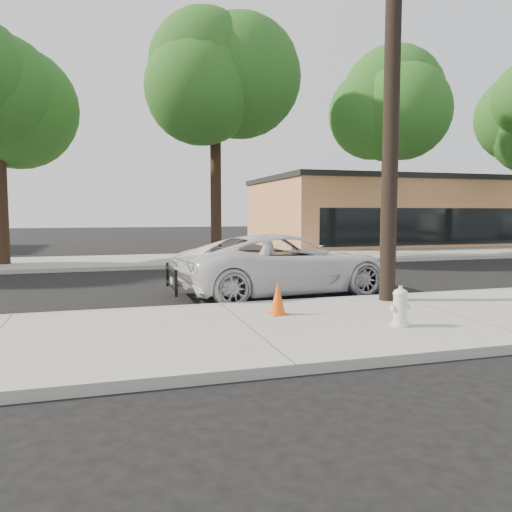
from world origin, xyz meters
name	(u,v)px	position (x,y,z in m)	size (l,w,h in m)	color
ground	(203,295)	(0.00, 0.00, 0.00)	(120.00, 120.00, 0.00)	black
near_sidewalk	(249,331)	(0.00, -4.30, 0.07)	(90.00, 4.40, 0.15)	gray
far_sidewalk	(165,261)	(0.00, 8.50, 0.07)	(90.00, 5.00, 0.15)	gray
curb_near	(221,307)	(0.00, -2.10, 0.07)	(90.00, 0.12, 0.16)	#9E9B93
building_main	(403,213)	(16.00, 16.00, 2.00)	(18.00, 10.00, 4.00)	#B6774B
utility_pole	(392,88)	(3.60, -2.70, 4.70)	(1.40, 0.34, 9.00)	black
tree_b	(2,99)	(-5.81, 8.06, 6.15)	(4.34, 4.20, 8.45)	black
tree_c	(221,90)	(2.22, 7.64, 6.91)	(4.96, 4.80, 9.55)	black
tree_d	(393,117)	(10.20, 7.95, 6.37)	(4.50, 4.35, 8.75)	black
police_cruiser	(286,264)	(2.06, -0.45, 0.76)	(2.53, 5.48, 1.52)	silver
fire_hydrant	(400,308)	(2.46, -4.99, 0.46)	(0.33, 0.31, 0.64)	silver
traffic_cone	(278,298)	(0.79, -3.49, 0.46)	(0.38, 0.38, 0.64)	#F4530C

